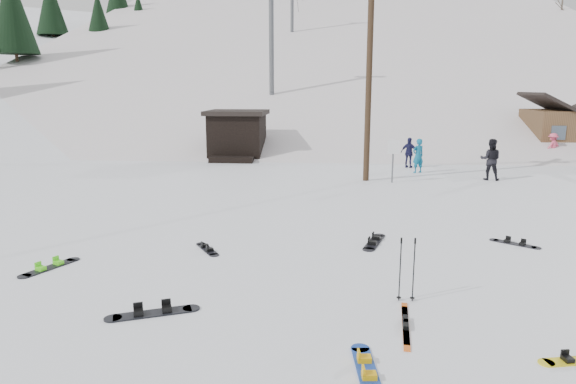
# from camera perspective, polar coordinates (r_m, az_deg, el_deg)

# --- Properties ---
(ground) EXTENTS (200.00, 200.00, 0.00)m
(ground) POSITION_cam_1_polar(r_m,az_deg,el_deg) (9.49, 1.87, -13.69)
(ground) COLOR white
(ground) RESTS_ON ground
(ski_slope) EXTENTS (60.00, 85.24, 65.97)m
(ski_slope) POSITION_cam_1_polar(r_m,az_deg,el_deg) (65.57, 4.24, -2.65)
(ski_slope) COLOR silver
(ski_slope) RESTS_ON ground
(ridge_left) EXTENTS (47.54, 95.03, 58.38)m
(ridge_left) POSITION_cam_1_polar(r_m,az_deg,el_deg) (68.94, -27.32, -2.37)
(ridge_left) COLOR white
(ridge_left) RESTS_ON ground
(treeline_crest) EXTENTS (50.00, 6.00, 10.00)m
(treeline_crest) POSITION_cam_1_polar(r_m,az_deg,el_deg) (94.66, 4.55, 9.07)
(treeline_crest) COLOR black
(treeline_crest) RESTS_ON ski_slope
(utility_pole) EXTENTS (2.00, 0.26, 9.00)m
(utility_pole) POSITION_cam_1_polar(r_m,az_deg,el_deg) (22.64, 9.00, 13.02)
(utility_pole) COLOR #3A2819
(utility_pole) RESTS_ON ground
(trail_sign) EXTENTS (0.50, 0.09, 1.85)m
(trail_sign) POSITION_cam_1_polar(r_m,az_deg,el_deg) (22.48, 11.61, 4.24)
(trail_sign) COLOR #595B60
(trail_sign) RESTS_ON ground
(lift_hut) EXTENTS (3.40, 4.10, 2.75)m
(lift_hut) POSITION_cam_1_polar(r_m,az_deg,el_deg) (30.12, -5.66, 6.39)
(lift_hut) COLOR black
(lift_hut) RESTS_ON ground
(lift_tower_near) EXTENTS (2.20, 0.36, 8.00)m
(lift_tower_near) POSITION_cam_1_polar(r_m,az_deg,el_deg) (39.01, -1.85, 17.16)
(lift_tower_near) COLOR #595B60
(lift_tower_near) RESTS_ON ski_slope
(cabin) EXTENTS (5.39, 4.40, 3.77)m
(cabin) POSITION_cam_1_polar(r_m,az_deg,el_deg) (35.78, 28.97, 6.01)
(cabin) COLOR brown
(cabin) RESTS_ON ground
(hero_snowboard) EXTENTS (0.40, 1.55, 0.11)m
(hero_snowboard) POSITION_cam_1_polar(r_m,az_deg,el_deg) (7.96, 8.72, -18.89)
(hero_snowboard) COLOR #1940A8
(hero_snowboard) RESTS_ON ground
(hero_skis) EXTENTS (0.31, 1.85, 0.10)m
(hero_skis) POSITION_cam_1_polar(r_m,az_deg,el_deg) (9.39, 12.93, -14.11)
(hero_skis) COLOR #C95114
(hero_skis) RESTS_ON ground
(ski_poles) EXTENTS (0.35, 0.09, 1.26)m
(ski_poles) POSITION_cam_1_polar(r_m,az_deg,el_deg) (10.15, 13.08, -8.32)
(ski_poles) COLOR black
(ski_poles) RESTS_ON ground
(board_scatter_a) EXTENTS (1.59, 0.85, 0.12)m
(board_scatter_a) POSITION_cam_1_polar(r_m,az_deg,el_deg) (9.88, -14.79, -12.82)
(board_scatter_a) COLOR black
(board_scatter_a) RESTS_ON ground
(board_scatter_b) EXTENTS (0.80, 1.12, 0.09)m
(board_scatter_b) POSITION_cam_1_polar(r_m,az_deg,el_deg) (13.26, -8.96, -6.26)
(board_scatter_b) COLOR black
(board_scatter_b) RESTS_ON ground
(board_scatter_c) EXTENTS (0.81, 1.45, 0.11)m
(board_scatter_c) POSITION_cam_1_polar(r_m,az_deg,el_deg) (13.01, -24.95, -7.55)
(board_scatter_c) COLOR black
(board_scatter_c) RESTS_ON ground
(board_scatter_d) EXTENTS (1.11, 0.88, 0.09)m
(board_scatter_d) POSITION_cam_1_polar(r_m,az_deg,el_deg) (14.80, 23.88, -5.24)
(board_scatter_d) COLOR black
(board_scatter_d) RESTS_ON ground
(board_scatter_f) EXTENTS (0.70, 1.60, 0.12)m
(board_scatter_f) POSITION_cam_1_polar(r_m,az_deg,el_deg) (13.85, 9.57, -5.46)
(board_scatter_f) COLOR black
(board_scatter_f) RESTS_ON ground
(skier_teal) EXTENTS (0.71, 0.62, 1.65)m
(skier_teal) POSITION_cam_1_polar(r_m,az_deg,el_deg) (25.44, 14.25, 3.92)
(skier_teal) COLOR #0D6288
(skier_teal) RESTS_ON ground
(skier_dark) EXTENTS (1.05, 0.92, 1.83)m
(skier_dark) POSITION_cam_1_polar(r_m,az_deg,el_deg) (24.42, 21.58, 3.38)
(skier_dark) COLOR black
(skier_dark) RESTS_ON ground
(skier_pink) EXTENTS (1.14, 0.99, 1.53)m
(skier_pink) POSITION_cam_1_polar(r_m,az_deg,el_deg) (32.66, 27.32, 4.50)
(skier_pink) COLOR #E04F6D
(skier_pink) RESTS_ON ground
(skier_navy) EXTENTS (0.98, 0.76, 1.55)m
(skier_navy) POSITION_cam_1_polar(r_m,az_deg,el_deg) (26.96, 13.33, 4.27)
(skier_navy) COLOR #1A1A41
(skier_navy) RESTS_ON ground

